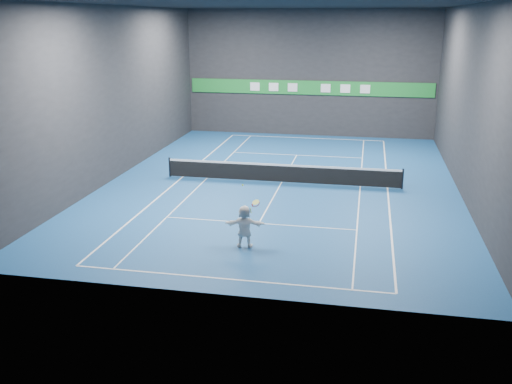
% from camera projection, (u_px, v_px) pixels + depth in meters
% --- Properties ---
extents(ground, '(26.00, 26.00, 0.00)m').
position_uv_depth(ground, '(282.00, 182.00, 30.18)').
color(ground, navy).
rests_on(ground, ground).
extents(ceiling, '(26.00, 26.00, 0.00)m').
position_uv_depth(ceiling, '(284.00, 4.00, 27.55)').
color(ceiling, black).
rests_on(ceiling, ground).
extents(wall_back, '(18.00, 0.10, 9.00)m').
position_uv_depth(wall_back, '(310.00, 74.00, 41.06)').
color(wall_back, '#232326').
rests_on(wall_back, ground).
extents(wall_front, '(18.00, 0.10, 9.00)m').
position_uv_depth(wall_front, '(217.00, 155.00, 16.67)').
color(wall_front, '#232326').
rests_on(wall_front, ground).
extents(wall_left, '(0.10, 26.00, 9.00)m').
position_uv_depth(wall_left, '(117.00, 93.00, 30.53)').
color(wall_left, '#232326').
rests_on(wall_left, ground).
extents(wall_right, '(0.10, 26.00, 9.00)m').
position_uv_depth(wall_right, '(469.00, 102.00, 27.20)').
color(wall_right, '#232326').
rests_on(wall_right, ground).
extents(baseline_near, '(10.98, 0.08, 0.01)m').
position_uv_depth(baseline_near, '(228.00, 279.00, 19.03)').
color(baseline_near, white).
rests_on(baseline_near, ground).
extents(baseline_far, '(10.98, 0.08, 0.01)m').
position_uv_depth(baseline_far, '(306.00, 138.00, 41.34)').
color(baseline_far, white).
rests_on(baseline_far, ground).
extents(sideline_doubles_left, '(0.08, 23.78, 0.01)m').
position_uv_depth(sideline_doubles_left, '(183.00, 177.00, 31.20)').
color(sideline_doubles_left, white).
rests_on(sideline_doubles_left, ground).
extents(sideline_doubles_right, '(0.08, 23.78, 0.01)m').
position_uv_depth(sideline_doubles_right, '(388.00, 188.00, 29.17)').
color(sideline_doubles_right, white).
rests_on(sideline_doubles_right, ground).
extents(sideline_singles_left, '(0.06, 23.78, 0.01)m').
position_uv_depth(sideline_singles_left, '(207.00, 178.00, 30.94)').
color(sideline_singles_left, white).
rests_on(sideline_singles_left, ground).
extents(sideline_singles_right, '(0.06, 23.78, 0.01)m').
position_uv_depth(sideline_singles_right, '(360.00, 187.00, 29.42)').
color(sideline_singles_right, white).
rests_on(sideline_singles_right, ground).
extents(service_line_near, '(8.23, 0.06, 0.01)m').
position_uv_depth(service_line_near, '(259.00, 223.00, 24.18)').
color(service_line_near, white).
rests_on(service_line_near, ground).
extents(service_line_far, '(8.23, 0.06, 0.01)m').
position_uv_depth(service_line_far, '(297.00, 155.00, 36.19)').
color(service_line_far, white).
rests_on(service_line_far, ground).
extents(center_service_line, '(0.06, 12.80, 0.01)m').
position_uv_depth(center_service_line, '(282.00, 182.00, 30.18)').
color(center_service_line, white).
rests_on(center_service_line, ground).
extents(player, '(1.57, 0.68, 1.64)m').
position_uv_depth(player, '(244.00, 226.00, 21.50)').
color(player, white).
rests_on(player, ground).
extents(tennis_ball, '(0.07, 0.07, 0.07)m').
position_uv_depth(tennis_ball, '(243.00, 185.00, 21.15)').
color(tennis_ball, '#D7F729').
rests_on(tennis_ball, player).
extents(tennis_net, '(12.50, 0.10, 1.07)m').
position_uv_depth(tennis_net, '(282.00, 173.00, 30.03)').
color(tennis_net, black).
rests_on(tennis_net, ground).
extents(sponsor_banner, '(17.64, 0.11, 1.00)m').
position_uv_depth(sponsor_banner, '(309.00, 88.00, 41.29)').
color(sponsor_banner, '#1C822E').
rests_on(sponsor_banner, wall_back).
extents(tennis_racket, '(0.42, 0.33, 0.55)m').
position_uv_depth(tennis_racket, '(255.00, 204.00, 21.21)').
color(tennis_racket, red).
rests_on(tennis_racket, player).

